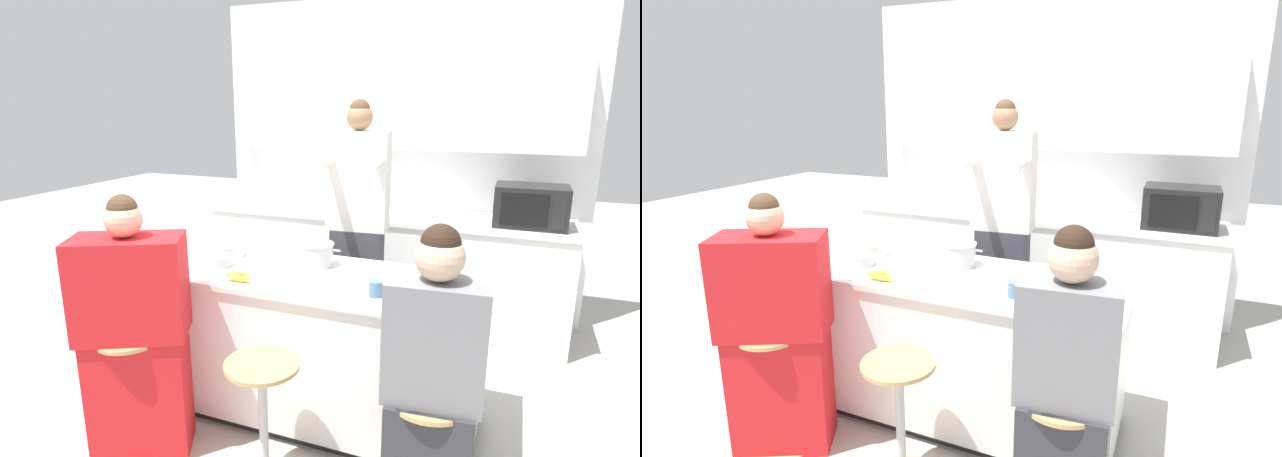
% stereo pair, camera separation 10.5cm
% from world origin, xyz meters
% --- Properties ---
extents(ground_plane, '(16.00, 16.00, 0.00)m').
position_xyz_m(ground_plane, '(0.00, 0.00, 0.00)').
color(ground_plane, '#B2ADA3').
extents(wall_back, '(3.22, 0.22, 2.70)m').
position_xyz_m(wall_back, '(0.00, 1.84, 1.54)').
color(wall_back, white).
rests_on(wall_back, ground_plane).
extents(back_counter, '(2.99, 0.67, 0.94)m').
position_xyz_m(back_counter, '(0.00, 1.51, 0.47)').
color(back_counter, white).
rests_on(back_counter, ground_plane).
extents(kitchen_island, '(1.92, 0.75, 0.89)m').
position_xyz_m(kitchen_island, '(0.00, 0.00, 0.45)').
color(kitchen_island, black).
rests_on(kitchen_island, ground_plane).
extents(bar_stool_leftmost, '(0.38, 0.38, 0.67)m').
position_xyz_m(bar_stool_leftmost, '(-0.77, -0.66, 0.35)').
color(bar_stool_leftmost, tan).
rests_on(bar_stool_leftmost, ground_plane).
extents(bar_stool_center, '(0.38, 0.38, 0.67)m').
position_xyz_m(bar_stool_center, '(0.00, -0.65, 0.35)').
color(bar_stool_center, tan).
rests_on(bar_stool_center, ground_plane).
extents(person_cooking, '(0.46, 0.62, 1.86)m').
position_xyz_m(person_cooking, '(0.02, 0.72, 0.93)').
color(person_cooking, '#383842').
rests_on(person_cooking, ground_plane).
extents(person_wrapped_blanket, '(0.61, 0.50, 1.41)m').
position_xyz_m(person_wrapped_blanket, '(-0.75, -0.65, 0.66)').
color(person_wrapped_blanket, red).
rests_on(person_wrapped_blanket, ground_plane).
extents(person_seated_near, '(0.41, 0.29, 1.41)m').
position_xyz_m(person_seated_near, '(0.78, -0.65, 0.64)').
color(person_seated_near, '#333338').
rests_on(person_seated_near, ground_plane).
extents(cooking_pot, '(0.30, 0.21, 0.14)m').
position_xyz_m(cooking_pot, '(-0.05, 0.14, 0.96)').
color(cooking_pot, '#B7BABC').
rests_on(cooking_pot, kitchen_island).
extents(fruit_bowl, '(0.19, 0.19, 0.07)m').
position_xyz_m(fruit_bowl, '(-0.64, 0.13, 0.93)').
color(fruit_bowl, silver).
rests_on(fruit_bowl, kitchen_island).
extents(mixing_bowl_steel, '(0.17, 0.17, 0.06)m').
position_xyz_m(mixing_bowl_steel, '(-0.60, -0.08, 0.92)').
color(mixing_bowl_steel, '#B7BABC').
rests_on(mixing_bowl_steel, kitchen_island).
extents(coffee_cup_near, '(0.11, 0.08, 0.08)m').
position_xyz_m(coffee_cup_near, '(0.58, 0.03, 0.93)').
color(coffee_cup_near, '#DB4C51').
rests_on(coffee_cup_near, kitchen_island).
extents(coffee_cup_far, '(0.10, 0.07, 0.08)m').
position_xyz_m(coffee_cup_far, '(0.41, -0.19, 0.93)').
color(coffee_cup_far, '#4C7099').
rests_on(coffee_cup_far, kitchen_island).
extents(banana_bunch, '(0.18, 0.13, 0.06)m').
position_xyz_m(banana_bunch, '(-0.34, -0.25, 0.92)').
color(banana_bunch, yellow).
rests_on(banana_bunch, kitchen_island).
extents(microwave, '(0.51, 0.35, 0.31)m').
position_xyz_m(microwave, '(1.13, 1.47, 1.09)').
color(microwave, black).
rests_on(microwave, back_counter).
extents(potted_plant, '(0.19, 0.19, 0.25)m').
position_xyz_m(potted_plant, '(-0.24, 1.51, 1.07)').
color(potted_plant, beige).
rests_on(potted_plant, back_counter).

